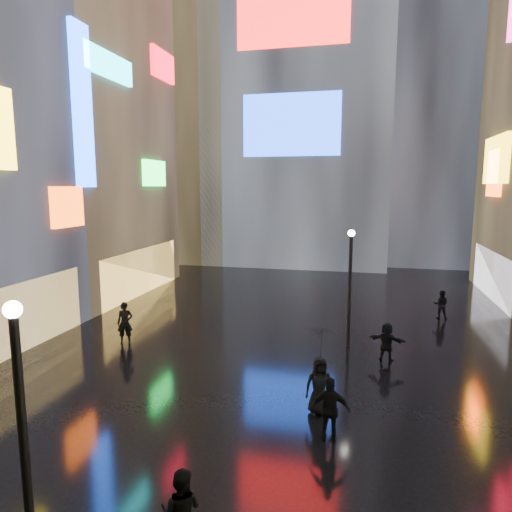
% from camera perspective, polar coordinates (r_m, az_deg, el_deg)
% --- Properties ---
extents(ground, '(140.00, 140.00, 0.00)m').
position_cam_1_polar(ground, '(22.34, 4.84, -9.70)').
color(ground, black).
rests_on(ground, ground).
extents(building_left_far, '(10.28, 12.00, 22.00)m').
position_cam_1_polar(building_left_far, '(33.27, -22.47, 14.87)').
color(building_left_far, black).
rests_on(building_left_far, ground).
extents(tower_main, '(16.00, 14.20, 42.00)m').
position_cam_1_polar(tower_main, '(47.46, 6.06, 25.77)').
color(tower_main, black).
rests_on(tower_main, ground).
extents(tower_flank_right, '(12.00, 12.00, 34.00)m').
position_cam_1_polar(tower_flank_right, '(48.38, 21.49, 20.01)').
color(tower_flank_right, black).
rests_on(tower_flank_right, ground).
extents(tower_flank_left, '(10.00, 10.00, 26.00)m').
position_cam_1_polar(tower_flank_left, '(46.63, -8.52, 15.95)').
color(tower_flank_left, black).
rests_on(tower_flank_left, ground).
extents(lamp_near, '(0.30, 0.30, 5.20)m').
position_cam_1_polar(lamp_near, '(9.21, -27.16, -18.73)').
color(lamp_near, black).
rests_on(lamp_near, ground).
extents(lamp_far, '(0.30, 0.30, 5.20)m').
position_cam_1_polar(lamp_far, '(20.33, 11.66, -3.10)').
color(lamp_far, black).
rests_on(lamp_far, ground).
extents(pedestrian_1, '(0.90, 0.74, 1.73)m').
position_cam_1_polar(pedestrian_1, '(10.13, -9.33, -28.98)').
color(pedestrian_1, black).
rests_on(pedestrian_1, ground).
extents(pedestrian_3, '(1.11, 0.53, 1.84)m').
position_cam_1_polar(pedestrian_3, '(13.48, 9.26, -18.41)').
color(pedestrian_3, black).
rests_on(pedestrian_3, ground).
extents(pedestrian_4, '(1.04, 0.83, 1.84)m').
position_cam_1_polar(pedestrian_4, '(14.84, 7.93, -15.74)').
color(pedestrian_4, black).
rests_on(pedestrian_4, ground).
extents(pedestrian_5, '(1.55, 0.81, 1.59)m').
position_cam_1_polar(pedestrian_5, '(19.56, 16.03, -10.27)').
color(pedestrian_5, black).
rests_on(pedestrian_5, ground).
extents(pedestrian_6, '(0.81, 0.67, 1.90)m').
position_cam_1_polar(pedestrian_6, '(21.56, -16.05, -8.05)').
color(pedestrian_6, black).
rests_on(pedestrian_6, ground).
extents(pedestrian_7, '(0.81, 0.67, 1.53)m').
position_cam_1_polar(pedestrian_7, '(26.51, 22.12, -5.64)').
color(pedestrian_7, black).
rests_on(pedestrian_7, ground).
extents(umbrella_2, '(1.21, 1.19, 0.95)m').
position_cam_1_polar(umbrella_2, '(14.32, 8.05, -10.64)').
color(umbrella_2, black).
rests_on(umbrella_2, pedestrian_4).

